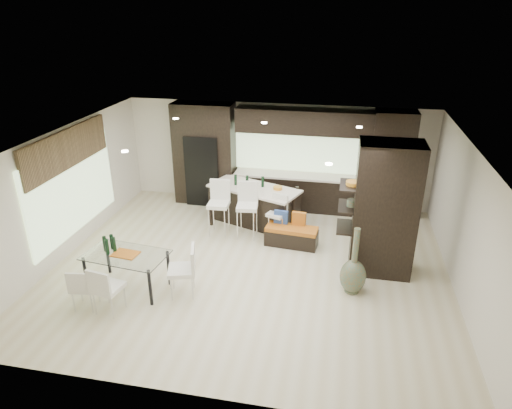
% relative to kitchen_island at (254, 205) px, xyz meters
% --- Properties ---
extents(ground, '(8.00, 8.00, 0.00)m').
position_rel_kitchen_island_xyz_m(ground, '(0.34, -2.10, -0.46)').
color(ground, beige).
rests_on(ground, ground).
extents(back_wall, '(8.00, 0.02, 2.70)m').
position_rel_kitchen_island_xyz_m(back_wall, '(0.34, 1.40, 0.89)').
color(back_wall, silver).
rests_on(back_wall, ground).
extents(left_wall, '(0.02, 7.00, 2.70)m').
position_rel_kitchen_island_xyz_m(left_wall, '(-3.66, -2.10, 0.89)').
color(left_wall, silver).
rests_on(left_wall, ground).
extents(right_wall, '(0.02, 7.00, 2.70)m').
position_rel_kitchen_island_xyz_m(right_wall, '(4.34, -2.10, 0.89)').
color(right_wall, silver).
rests_on(right_wall, ground).
extents(ceiling, '(8.00, 7.00, 0.02)m').
position_rel_kitchen_island_xyz_m(ceiling, '(0.34, -2.10, 2.24)').
color(ceiling, white).
rests_on(ceiling, ground).
extents(window_left, '(0.04, 3.20, 1.90)m').
position_rel_kitchen_island_xyz_m(window_left, '(-3.62, -1.90, 0.89)').
color(window_left, '#B2D199').
rests_on(window_left, left_wall).
extents(window_back, '(3.40, 0.04, 1.20)m').
position_rel_kitchen_island_xyz_m(window_back, '(0.94, 1.36, 1.09)').
color(window_back, '#B2D199').
rests_on(window_back, back_wall).
extents(stone_accent, '(0.08, 3.00, 0.80)m').
position_rel_kitchen_island_xyz_m(stone_accent, '(-3.59, -1.90, 1.79)').
color(stone_accent, brown).
rests_on(stone_accent, left_wall).
extents(ceiling_spots, '(4.00, 3.00, 0.02)m').
position_rel_kitchen_island_xyz_m(ceiling_spots, '(0.34, -1.85, 2.22)').
color(ceiling_spots, white).
rests_on(ceiling_spots, ceiling).
extents(back_cabinetry, '(6.80, 0.68, 2.70)m').
position_rel_kitchen_island_xyz_m(back_cabinetry, '(0.84, 1.07, 0.89)').
color(back_cabinetry, black).
rests_on(back_cabinetry, ground).
extents(refrigerator, '(0.90, 0.68, 1.90)m').
position_rel_kitchen_island_xyz_m(refrigerator, '(-1.56, 1.02, 0.49)').
color(refrigerator, black).
rests_on(refrigerator, ground).
extents(partition_column, '(1.20, 0.80, 2.70)m').
position_rel_kitchen_island_xyz_m(partition_column, '(2.94, -1.70, 0.89)').
color(partition_column, black).
rests_on(partition_column, ground).
extents(kitchen_island, '(2.40, 1.67, 0.92)m').
position_rel_kitchen_island_xyz_m(kitchen_island, '(0.00, 0.00, 0.00)').
color(kitchen_island, black).
rests_on(kitchen_island, ground).
extents(stool_left, '(0.49, 0.49, 1.06)m').
position_rel_kitchen_island_xyz_m(stool_left, '(-0.68, -0.81, 0.07)').
color(stool_left, silver).
rests_on(stool_left, ground).
extents(stool_mid, '(0.52, 0.52, 1.06)m').
position_rel_kitchen_island_xyz_m(stool_mid, '(-0.00, -0.81, 0.07)').
color(stool_mid, silver).
rests_on(stool_mid, ground).
extents(stool_right, '(0.49, 0.49, 0.86)m').
position_rel_kitchen_island_xyz_m(stool_right, '(0.68, -0.76, -0.03)').
color(stool_right, silver).
rests_on(stool_right, ground).
extents(bench, '(1.20, 0.56, 0.45)m').
position_rel_kitchen_island_xyz_m(bench, '(1.06, -1.02, -0.24)').
color(bench, black).
rests_on(bench, ground).
extents(floor_vase, '(0.50, 0.50, 1.34)m').
position_rel_kitchen_island_xyz_m(floor_vase, '(2.41, -2.61, 0.21)').
color(floor_vase, '#4C553D').
rests_on(floor_vase, ground).
extents(dining_table, '(1.61, 1.03, 0.73)m').
position_rel_kitchen_island_xyz_m(dining_table, '(-1.78, -3.31, -0.09)').
color(dining_table, white).
rests_on(dining_table, ground).
extents(chair_near, '(0.54, 0.54, 0.86)m').
position_rel_kitchen_island_xyz_m(chair_near, '(-1.78, -4.05, -0.03)').
color(chair_near, silver).
rests_on(chair_near, ground).
extents(chair_far, '(0.46, 0.46, 0.76)m').
position_rel_kitchen_island_xyz_m(chair_far, '(-2.26, -4.02, -0.08)').
color(chair_far, silver).
rests_on(chair_far, ground).
extents(chair_end, '(0.61, 0.61, 0.91)m').
position_rel_kitchen_island_xyz_m(chair_end, '(-0.70, -3.31, -0.01)').
color(chair_end, silver).
rests_on(chair_end, ground).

